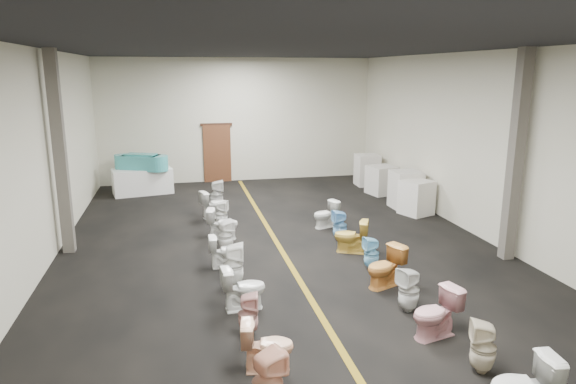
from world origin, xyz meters
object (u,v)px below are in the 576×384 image
object	(u,v)px
toilet_left_4	(244,288)
toilet_right_2	(483,347)
toilet_left_1	(268,383)
toilet_right_7	(351,236)
toilet_left_9	(222,214)
toilet_left_2	(267,346)
toilet_left_6	(225,251)
appliance_crate_c	(382,180)
toilet_left_8	(223,224)
toilet_left_11	(217,195)
toilet_right_6	(371,253)
appliance_crate_b	(406,190)
toilet_left_5	(233,265)
toilet_right_3	(436,313)
display_table	(143,181)
appliance_crate_d	(367,170)
toilet_right_4	(409,290)
toilet_left_10	(214,204)
toilet_right_5	(385,267)
toilet_right_9	(326,214)
toilet_right_8	(340,225)
toilet_left_7	(226,236)
appliance_crate_a	(416,197)
toilet_left_3	(248,314)

from	to	relation	value
toilet_left_4	toilet_right_2	distance (m)	3.92
toilet_left_1	toilet_right_7	xyz separation A→B (m)	(2.83, 5.17, -0.03)
toilet_left_9	toilet_right_2	bearing A→B (deg)	-138.34
toilet_left_2	toilet_left_6	world-z (taller)	toilet_left_2
appliance_crate_c	toilet_left_8	bearing A→B (deg)	-147.29
toilet_left_11	toilet_right_6	size ratio (longest dim) A/B	1.24
toilet_left_6	appliance_crate_b	bearing A→B (deg)	-57.57
toilet_left_5	toilet_right_3	world-z (taller)	toilet_left_5
display_table	appliance_crate_d	distance (m)	7.84
appliance_crate_c	toilet_right_7	world-z (taller)	appliance_crate_c
toilet_left_6	toilet_right_4	xyz separation A→B (m)	(2.86, -2.72, 0.05)
appliance_crate_d	toilet_right_3	size ratio (longest dim) A/B	1.40
toilet_right_2	toilet_right_6	distance (m)	3.88
toilet_left_5	toilet_left_9	size ratio (longest dim) A/B	1.20
toilet_left_4	toilet_left_10	world-z (taller)	toilet_left_10
toilet_left_5	toilet_right_7	size ratio (longest dim) A/B	1.11
toilet_left_9	toilet_right_2	world-z (taller)	toilet_right_2
appliance_crate_c	toilet_left_5	distance (m)	8.65
display_table	toilet_right_5	distance (m)	10.22
appliance_crate_b	toilet_left_9	distance (m)	5.63
toilet_left_6	toilet_right_2	bearing A→B (deg)	-146.76
toilet_left_1	toilet_left_9	distance (m)	7.76
toilet_left_9	toilet_right_7	distance (m)	3.73
toilet_right_9	toilet_right_7	bearing A→B (deg)	-19.22
toilet_right_5	toilet_right_8	xyz separation A→B (m)	(0.02, 2.84, -0.02)
toilet_right_2	toilet_right_8	distance (m)	5.81
display_table	toilet_left_9	size ratio (longest dim) A/B	2.69
appliance_crate_d	toilet_left_7	distance (m)	8.17
toilet_right_7	toilet_left_8	bearing A→B (deg)	-95.37
toilet_left_10	toilet_right_5	world-z (taller)	toilet_right_5
toilet_right_7	toilet_right_8	xyz separation A→B (m)	(0.02, 0.88, -0.01)
appliance_crate_a	toilet_left_1	bearing A→B (deg)	-126.15
toilet_left_11	toilet_right_5	xyz separation A→B (m)	(2.67, -6.44, -0.03)
toilet_left_2	toilet_left_9	xyz separation A→B (m)	(-0.02, 6.83, -0.01)
toilet_left_6	toilet_left_11	distance (m)	4.77
toilet_left_9	appliance_crate_b	bearing A→B (deg)	-61.21
toilet_right_7	toilet_left_2	bearing A→B (deg)	-7.42
toilet_left_3	appliance_crate_a	bearing A→B (deg)	-35.26
toilet_left_5	toilet_right_8	world-z (taller)	toilet_left_5
toilet_left_2	toilet_left_4	size ratio (longest dim) A/B	0.95
appliance_crate_a	toilet_left_5	world-z (taller)	appliance_crate_a
toilet_left_2	toilet_left_10	bearing A→B (deg)	10.54
appliance_crate_a	toilet_left_4	xyz separation A→B (m)	(-5.63, -4.96, -0.11)
appliance_crate_a	toilet_right_7	bearing A→B (deg)	-137.48
toilet_left_6	toilet_right_8	xyz separation A→B (m)	(2.89, 1.17, 0.03)
toilet_left_4	toilet_left_7	distance (m)	3.01
toilet_left_8	toilet_right_3	xyz separation A→B (m)	(2.77, -5.51, 0.02)
appliance_crate_a	appliance_crate_c	xyz separation A→B (m)	(0.00, 2.57, -0.02)
display_table	toilet_left_1	world-z (taller)	display_table
toilet_right_9	toilet_left_11	bearing A→B (deg)	-153.17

